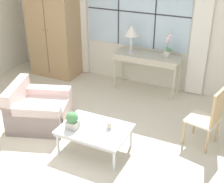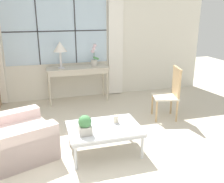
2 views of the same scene
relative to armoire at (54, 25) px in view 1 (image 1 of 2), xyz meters
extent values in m
plane|color=beige|center=(1.83, -2.63, -1.16)|extent=(14.00, 14.00, 0.00)
cube|color=silver|center=(1.83, 0.40, 0.24)|extent=(7.20, 0.06, 2.80)
cube|color=silver|center=(1.83, 0.36, 0.39)|extent=(2.26, 0.01, 1.44)
cube|color=#2D2D33|center=(1.43, 0.36, 0.39)|extent=(0.02, 0.02, 1.44)
cube|color=#2D2D33|center=(2.24, 0.36, 0.39)|extent=(0.02, 0.02, 1.44)
cube|color=#2D2D33|center=(1.83, 0.36, 0.39)|extent=(2.26, 0.02, 0.02)
cube|color=white|center=(0.49, 0.32, 0.07)|extent=(0.35, 0.06, 2.43)
cube|color=white|center=(3.17, 0.32, 0.07)|extent=(0.35, 0.06, 2.43)
cube|color=tan|center=(0.00, 0.00, -0.04)|extent=(1.06, 0.63, 2.26)
cube|color=brown|center=(0.00, -0.32, -0.08)|extent=(0.01, 0.01, 1.90)
sphere|color=#997F4C|center=(-0.05, -0.33, -0.04)|extent=(0.03, 0.03, 0.03)
sphere|color=#997F4C|center=(0.05, -0.33, -0.04)|extent=(0.03, 0.03, 0.03)
cube|color=beige|center=(2.21, 0.07, -0.39)|extent=(1.36, 0.48, 0.03)
cube|color=beige|center=(2.21, 0.07, -0.46)|extent=(1.30, 0.46, 0.10)
cylinder|color=beige|center=(1.58, -0.13, -0.79)|extent=(0.04, 0.04, 0.75)
cylinder|color=beige|center=(2.85, -0.13, -0.79)|extent=(0.04, 0.04, 0.75)
cylinder|color=beige|center=(1.58, 0.27, -0.79)|extent=(0.04, 0.04, 0.75)
cylinder|color=beige|center=(2.85, 0.27, -0.79)|extent=(0.04, 0.04, 0.75)
cylinder|color=silver|center=(1.86, 0.04, -0.37)|extent=(0.14, 0.14, 0.02)
cylinder|color=silver|center=(1.86, 0.04, -0.18)|extent=(0.05, 0.05, 0.34)
cone|color=white|center=(1.86, 0.04, 0.10)|extent=(0.29, 0.29, 0.21)
cylinder|color=#BCB7AD|center=(2.60, 0.10, -0.31)|extent=(0.14, 0.14, 0.14)
cylinder|color=#47844C|center=(2.60, 0.10, -0.06)|extent=(0.01, 0.01, 0.36)
cube|color=#47844C|center=(2.65, 0.10, -0.20)|extent=(0.14, 0.02, 0.09)
sphere|color=silver|center=(2.58, 0.11, -0.05)|extent=(0.08, 0.08, 0.08)
sphere|color=silver|center=(2.60, 0.11, 0.02)|extent=(0.08, 0.08, 0.08)
sphere|color=silver|center=(2.63, 0.11, 0.08)|extent=(0.08, 0.08, 0.08)
cube|color=beige|center=(1.01, -1.98, -0.96)|extent=(1.18, 1.17, 0.40)
cube|color=beige|center=(0.65, -2.11, -0.60)|extent=(0.46, 0.91, 0.34)
cube|color=beige|center=(0.90, -1.65, -0.89)|extent=(0.95, 0.50, 0.54)
cube|color=beige|center=(1.13, -2.32, -0.89)|extent=(0.95, 0.50, 0.54)
cube|color=beige|center=(3.64, -1.37, -0.73)|extent=(0.53, 0.53, 0.03)
cube|color=tan|center=(3.84, -1.41, -0.47)|extent=(0.13, 0.40, 0.50)
cube|color=tan|center=(3.84, -1.41, -0.20)|extent=(0.14, 0.43, 0.05)
cylinder|color=tan|center=(3.41, -1.51, -0.95)|extent=(0.04, 0.04, 0.42)
cylinder|color=tan|center=(3.50, -1.14, -0.95)|extent=(0.04, 0.04, 0.42)
cylinder|color=tan|center=(3.78, -1.59, -0.95)|extent=(0.04, 0.04, 0.42)
cylinder|color=tan|center=(3.87, -1.22, -0.95)|extent=(0.04, 0.04, 0.42)
cube|color=silver|center=(2.23, -2.24, -0.78)|extent=(1.03, 0.73, 0.03)
cube|color=#B1B3B8|center=(2.23, -2.24, -0.81)|extent=(1.01, 0.72, 0.04)
cylinder|color=silver|center=(1.77, -2.56, -0.98)|extent=(0.04, 0.04, 0.37)
cylinder|color=silver|center=(2.69, -2.56, -0.98)|extent=(0.04, 0.04, 0.37)
cylinder|color=silver|center=(1.77, -1.93, -0.98)|extent=(0.04, 0.04, 0.37)
cylinder|color=silver|center=(2.69, -1.93, -0.98)|extent=(0.04, 0.04, 0.37)
cube|color=#BCB7AD|center=(1.93, -2.38, -0.70)|extent=(0.17, 0.17, 0.12)
sphere|color=#47844C|center=(1.93, -2.38, -0.58)|extent=(0.18, 0.18, 0.18)
cylinder|color=silver|center=(2.43, -2.15, -0.76)|extent=(0.10, 0.10, 0.01)
cylinder|color=beige|center=(2.43, -2.15, -0.70)|extent=(0.07, 0.07, 0.10)
cylinder|color=black|center=(2.43, -2.15, -0.64)|extent=(0.00, 0.00, 0.01)
camera|label=1|loc=(4.14, -5.65, 1.82)|focal=50.00mm
camera|label=2|loc=(1.44, -5.37, 0.80)|focal=40.00mm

